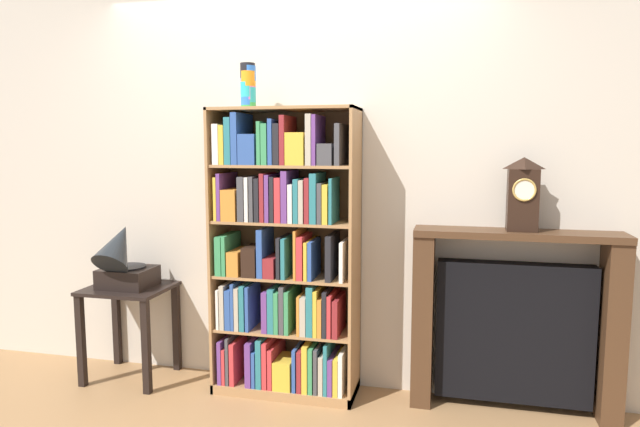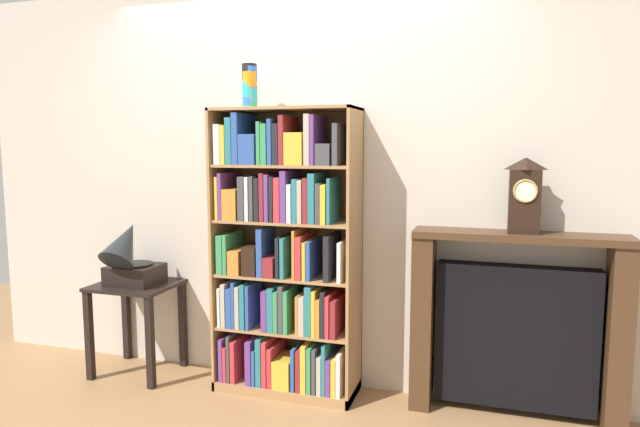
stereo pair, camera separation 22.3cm
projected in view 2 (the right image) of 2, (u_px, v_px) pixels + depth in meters
The scene contains 8 objects.
ground_plane at pixel (283, 396), 3.51m from camera, with size 8.10×6.40×0.02m, color #997047.
wall_back at pixel (319, 186), 3.59m from camera, with size 5.10×0.08×2.60m, color beige.
bookshelf at pixel (284, 261), 3.47m from camera, with size 0.90×0.35×1.78m.
cup_stack at pixel (250, 86), 3.39m from camera, with size 0.09×0.09×0.27m.
side_table_left at pixel (136, 306), 3.79m from camera, with size 0.53×0.46×0.63m.
gramophone at pixel (129, 257), 3.70m from camera, with size 0.33×0.42×0.48m.
fireplace_mantel at pixel (515, 327), 3.18m from camera, with size 1.16×0.25×1.07m.
mantel_clock at pixel (525, 195), 3.06m from camera, with size 0.17×0.13×0.42m.
Camera 2 is at (1.22, -3.12, 1.56)m, focal length 31.28 mm.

